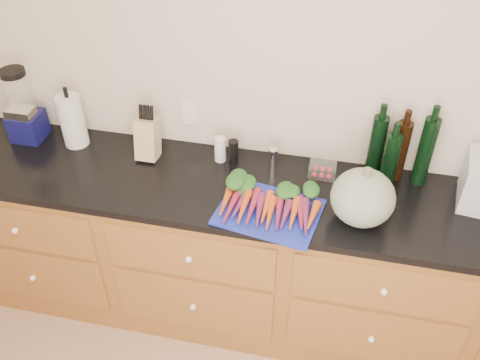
% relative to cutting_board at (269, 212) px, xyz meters
% --- Properties ---
extents(wall_back, '(4.10, 0.05, 2.60)m').
position_rel_cutting_board_xyz_m(wall_back, '(0.10, 0.48, 0.35)').
color(wall_back, beige).
rests_on(wall_back, ground).
extents(cabinets, '(3.60, 0.64, 0.90)m').
position_rel_cutting_board_xyz_m(cabinets, '(0.10, 0.16, -0.50)').
color(cabinets, brown).
rests_on(cabinets, ground).
extents(countertop, '(3.64, 0.62, 0.04)m').
position_rel_cutting_board_xyz_m(countertop, '(0.10, 0.16, -0.03)').
color(countertop, black).
rests_on(countertop, cabinets).
extents(cutting_board, '(0.50, 0.41, 0.01)m').
position_rel_cutting_board_xyz_m(cutting_board, '(0.00, 0.00, 0.00)').
color(cutting_board, '#1927A2').
rests_on(cutting_board, countertop).
extents(carrots, '(0.45, 0.31, 0.06)m').
position_rel_cutting_board_xyz_m(carrots, '(-0.00, 0.04, 0.03)').
color(carrots, '#D04D18').
rests_on(carrots, cutting_board).
extents(squash, '(0.28, 0.28, 0.25)m').
position_rel_cutting_board_xyz_m(squash, '(0.40, 0.05, 0.12)').
color(squash, slate).
rests_on(squash, countertop).
extents(blender_appliance, '(0.16, 0.16, 0.40)m').
position_rel_cutting_board_xyz_m(blender_appliance, '(-1.36, 0.32, 0.17)').
color(blender_appliance, '#0E0E45').
rests_on(blender_appliance, countertop).
extents(paper_towel, '(0.13, 0.13, 0.28)m').
position_rel_cutting_board_xyz_m(paper_towel, '(-1.09, 0.32, 0.14)').
color(paper_towel, silver).
rests_on(paper_towel, countertop).
extents(knife_block, '(0.11, 0.11, 0.21)m').
position_rel_cutting_board_xyz_m(knife_block, '(-0.68, 0.30, 0.10)').
color(knife_block, tan).
rests_on(knife_block, countertop).
extents(grinder_salt, '(0.06, 0.06, 0.13)m').
position_rel_cutting_board_xyz_m(grinder_salt, '(-0.31, 0.34, 0.06)').
color(grinder_salt, silver).
rests_on(grinder_salt, countertop).
extents(grinder_pepper, '(0.05, 0.05, 0.13)m').
position_rel_cutting_board_xyz_m(grinder_pepper, '(-0.24, 0.34, 0.06)').
color(grinder_pepper, black).
rests_on(grinder_pepper, countertop).
extents(canister_chrome, '(0.05, 0.05, 0.11)m').
position_rel_cutting_board_xyz_m(canister_chrome, '(-0.04, 0.34, 0.05)').
color(canister_chrome, white).
rests_on(canister_chrome, countertop).
extents(tomato_box, '(0.13, 0.11, 0.06)m').
position_rel_cutting_board_xyz_m(tomato_box, '(0.21, 0.33, 0.02)').
color(tomato_box, white).
rests_on(tomato_box, countertop).
extents(bottles, '(0.30, 0.15, 0.36)m').
position_rel_cutting_board_xyz_m(bottles, '(0.55, 0.37, 0.16)').
color(bottles, black).
rests_on(bottles, countertop).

